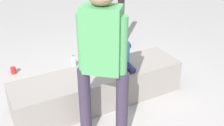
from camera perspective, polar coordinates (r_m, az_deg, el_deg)
ground_plane at (r=3.36m, az=-2.54°, el=-7.83°), size 12.00×12.00×0.00m
concrete_ledge at (r=3.25m, az=-2.61°, el=-4.98°), size 2.02×0.54×0.40m
child_seated at (r=3.15m, az=1.71°, el=2.51°), size 0.28×0.32×0.48m
adult_standing at (r=2.32m, az=-2.05°, el=2.52°), size 0.39×0.36×1.60m
cake_plate at (r=3.17m, az=-2.14°, el=-1.21°), size 0.22×0.22×0.07m
gift_bag at (r=4.40m, az=-2.84°, el=3.12°), size 0.19×0.10×0.29m
railing_post at (r=4.61m, az=1.85°, el=8.02°), size 0.36×0.36×1.08m
water_bottle_near_gift at (r=4.10m, az=-7.97°, el=0.30°), size 0.06×0.06×0.19m
party_cup_red at (r=4.15m, az=-19.88°, el=-1.48°), size 0.07×0.07×0.10m
handbag_black_leather at (r=3.75m, az=-2.16°, el=-1.61°), size 0.33×0.10×0.34m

